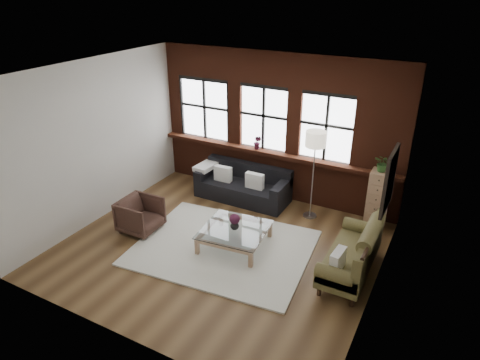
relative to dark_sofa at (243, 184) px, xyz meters
The scene contains 26 objects.
floor 2.01m from the dark_sofa, 74.47° to the right, with size 5.50×5.50×0.00m, color #4E341C.
ceiling 3.45m from the dark_sofa, 74.47° to the right, with size 5.50×5.50×0.00m, color white.
wall_back 1.46m from the dark_sofa, 48.65° to the left, with size 5.50×5.50×0.00m, color beige.
wall_front 4.60m from the dark_sofa, 83.16° to the right, with size 5.50×5.50×0.00m, color beige.
wall_left 3.17m from the dark_sofa, 139.47° to the right, with size 5.00×5.00×0.00m, color beige.
wall_right 3.98m from the dark_sofa, 30.10° to the right, with size 5.00×5.00×0.00m, color beige.
brick_backwall 1.44m from the dark_sofa, 45.64° to the left, with size 5.50×0.12×3.20m, color #4C1F11, non-canonical shape.
sill_ledge 0.96m from the dark_sofa, 40.44° to the left, with size 5.50×0.30×0.08m, color #4C1F11.
window_left 1.95m from the dark_sofa, 156.62° to the left, with size 1.38×0.10×1.50m, color black, non-canonical shape.
window_mid 1.50m from the dark_sofa, 67.48° to the left, with size 1.38×0.10×1.50m, color black, non-canonical shape.
window_right 2.20m from the dark_sofa, 18.67° to the left, with size 1.38×0.10×1.50m, color black, non-canonical shape.
wall_poster 3.91m from the dark_sofa, 26.22° to the right, with size 0.05×0.74×0.94m, color black, non-canonical shape.
shag_rug 2.02m from the dark_sofa, 72.57° to the right, with size 3.12×2.45×0.03m, color beige.
dark_sofa is the anchor object (origin of this frame).
pillow_a 0.49m from the dark_sofa, 167.27° to the right, with size 0.40×0.14×0.34m, color silver.
pillow_b 0.41m from the dark_sofa, 16.20° to the right, with size 0.40×0.14×0.34m, color silver.
vintage_settee 3.22m from the dark_sofa, 28.58° to the right, with size 0.78×1.76×0.94m, color brown, non-canonical shape.
pillow_settee 3.45m from the dark_sofa, 37.10° to the right, with size 0.14×0.38×0.34m, color silver.
armchair 2.40m from the dark_sofa, 118.29° to the right, with size 0.72×0.74×0.67m, color #38231C.
coffee_table 1.90m from the dark_sofa, 66.60° to the right, with size 1.14×1.14×0.38m, color #A27958, non-canonical shape.
vase 1.89m from the dark_sofa, 66.60° to the right, with size 0.16×0.16×0.17m, color #B2B2B2.
flowers 1.90m from the dark_sofa, 66.60° to the right, with size 0.19×0.19×0.19m, color #4E1A34.
drawer_chest 2.89m from the dark_sofa, ahead, with size 0.37×0.37×1.21m, color #A27958.
potted_plant_top 3.05m from the dark_sofa, ahead, with size 0.30×0.26×0.33m, color #2D5923.
floor_lamp 1.72m from the dark_sofa, ahead, with size 0.40×0.40×2.01m, color #A5A5A8, non-canonical shape.
sill_plant 0.97m from the dark_sofa, 70.81° to the left, with size 0.17×0.14×0.32m, color #4E1A34.
Camera 1 is at (3.44, -5.65, 4.52)m, focal length 32.00 mm.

